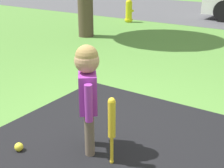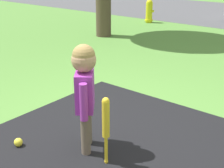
% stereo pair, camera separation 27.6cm
% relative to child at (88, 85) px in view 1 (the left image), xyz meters
% --- Properties ---
extents(ground_plane, '(60.00, 60.00, 0.00)m').
position_rel_child_xyz_m(ground_plane, '(-0.00, 0.51, -0.70)').
color(ground_plane, '#518438').
extents(child, '(0.31, 0.36, 1.08)m').
position_rel_child_xyz_m(child, '(0.00, 0.00, 0.00)').
color(child, '#6B5B4C').
rests_on(child, ground).
extents(baseball_bat, '(0.07, 0.07, 0.67)m').
position_rel_child_xyz_m(baseball_bat, '(0.31, -0.07, -0.26)').
color(baseball_bat, yellow).
rests_on(baseball_bat, ground).
extents(sports_ball, '(0.09, 0.09, 0.09)m').
position_rel_child_xyz_m(sports_ball, '(-0.57, -0.42, -0.65)').
color(sports_ball, yellow).
rests_on(sports_ball, ground).
extents(fire_hydrant, '(0.29, 0.25, 0.70)m').
position_rel_child_xyz_m(fire_hydrant, '(-3.38, 6.36, -0.36)').
color(fire_hydrant, yellow).
rests_on(fire_hydrant, ground).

